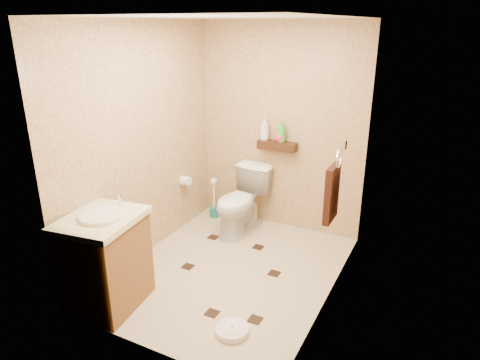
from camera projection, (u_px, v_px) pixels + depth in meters
The scene contains 18 objects.
ground at pixel (230, 271), 4.32m from camera, with size 2.50×2.50×0.00m, color #BFAC8C.
wall_back at pixel (280, 129), 4.95m from camera, with size 2.00×0.04×2.40m, color tan.
wall_front at pixel (140, 206), 2.86m from camera, with size 2.00×0.04×2.40m, color tan.
wall_left at pixel (142, 144), 4.33m from camera, with size 0.04×2.50×2.40m, color tan.
wall_right at pixel (337, 174), 3.48m from camera, with size 0.04×2.50×2.40m, color tan.
ceiling at pixel (228, 17), 3.49m from camera, with size 2.00×2.50×0.02m, color silver.
wall_shelf at pixel (277, 146), 4.95m from camera, with size 0.46×0.14×0.10m, color #371F0F.
floor_accents at pixel (233, 272), 4.28m from camera, with size 1.18×1.34×0.01m.
toilet at pixel (241, 201), 5.01m from camera, with size 0.44×0.76×0.78m, color white.
vanity at pixel (106, 260), 3.67m from camera, with size 0.66×0.76×0.98m.
bathroom_scale at pixel (232, 330), 3.44m from camera, with size 0.36×0.36×0.06m.
toilet_brush at pixel (214, 203), 5.47m from camera, with size 0.12×0.12×0.53m.
towel_ring at pixel (332, 191), 3.81m from camera, with size 0.12×0.30×0.76m.
toilet_paper at pixel (186, 181), 5.06m from camera, with size 0.12×0.11×0.12m.
bottle_a at pixel (265, 128), 4.95m from camera, with size 0.11×0.11×0.28m, color silver.
bottle_b at pixel (265, 134), 4.97m from camera, with size 0.06×0.07×0.14m, color yellow.
bottle_c at pixel (280, 135), 4.89m from camera, with size 0.12×0.12×0.16m, color #F01C49.
bottle_d at pixel (281, 131), 4.87m from camera, with size 0.10×0.10×0.26m, color green.
Camera 1 is at (1.79, -3.28, 2.35)m, focal length 32.00 mm.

